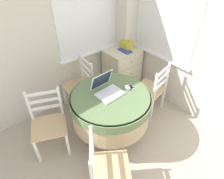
# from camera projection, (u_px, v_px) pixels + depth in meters

# --- Properties ---
(corner_room_shell) EXTENTS (4.10, 4.49, 2.55)m
(corner_room_shell) POSITION_uv_depth(u_px,v_px,m) (133.00, 44.00, 2.48)
(corner_room_shell) COLOR beige
(corner_room_shell) RESTS_ON ground_plane
(round_dining_table) EXTENTS (1.06, 1.06, 0.75)m
(round_dining_table) POSITION_uv_depth(u_px,v_px,m) (111.00, 106.00, 2.63)
(round_dining_table) COLOR #4C3D2D
(round_dining_table) RESTS_ON ground_plane
(laptop) EXTENTS (0.34, 0.34, 0.25)m
(laptop) POSITION_uv_depth(u_px,v_px,m) (107.00, 89.00, 2.53)
(laptop) COLOR white
(laptop) RESTS_ON round_dining_table
(computer_mouse) EXTENTS (0.06, 0.09, 0.05)m
(computer_mouse) POSITION_uv_depth(u_px,v_px,m) (128.00, 87.00, 2.60)
(computer_mouse) COLOR white
(computer_mouse) RESTS_ON round_dining_table
(cell_phone) EXTENTS (0.07, 0.13, 0.01)m
(cell_phone) POSITION_uv_depth(u_px,v_px,m) (131.00, 87.00, 2.64)
(cell_phone) COLOR #B2B7BC
(cell_phone) RESTS_ON round_dining_table
(dining_chair_near_back_window) EXTENTS (0.46, 0.48, 0.88)m
(dining_chair_near_back_window) POSITION_uv_depth(u_px,v_px,m) (80.00, 85.00, 3.22)
(dining_chair_near_back_window) COLOR tan
(dining_chair_near_back_window) RESTS_ON ground_plane
(dining_chair_near_right_window) EXTENTS (0.51, 0.49, 0.88)m
(dining_chair_near_right_window) POSITION_uv_depth(u_px,v_px,m) (152.00, 90.00, 3.13)
(dining_chair_near_right_window) COLOR tan
(dining_chair_near_right_window) RESTS_ON ground_plane
(dining_chair_camera_near) EXTENTS (0.58, 0.59, 0.88)m
(dining_chair_camera_near) POSITION_uv_depth(u_px,v_px,m) (106.00, 169.00, 2.07)
(dining_chair_camera_near) COLOR tan
(dining_chair_camera_near) RESTS_ON ground_plane
(dining_chair_left_flank) EXTENTS (0.56, 0.55, 0.88)m
(dining_chair_left_flank) POSITION_uv_depth(u_px,v_px,m) (49.00, 123.00, 2.57)
(dining_chair_left_flank) COLOR tan
(dining_chair_left_flank) RESTS_ON ground_plane
(corner_cabinet) EXTENTS (0.62, 0.50, 0.77)m
(corner_cabinet) POSITION_uv_depth(u_px,v_px,m) (122.00, 68.00, 3.72)
(corner_cabinet) COLOR beige
(corner_cabinet) RESTS_ON ground_plane
(storage_box) EXTENTS (0.16, 0.18, 0.14)m
(storage_box) POSITION_uv_depth(u_px,v_px,m) (127.00, 45.00, 3.45)
(storage_box) COLOR gold
(storage_box) RESTS_ON corner_cabinet
(book_on_cabinet) EXTENTS (0.13, 0.24, 0.02)m
(book_on_cabinet) POSITION_uv_depth(u_px,v_px,m) (125.00, 51.00, 3.41)
(book_on_cabinet) COLOR #33478C
(book_on_cabinet) RESTS_ON corner_cabinet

